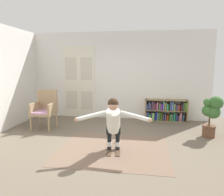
% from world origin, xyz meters
% --- Properties ---
extents(ground_plane, '(7.20, 7.20, 0.00)m').
position_xyz_m(ground_plane, '(0.00, 0.00, 0.00)').
color(ground_plane, '#695D4D').
extents(back_wall, '(6.00, 0.10, 2.90)m').
position_xyz_m(back_wall, '(0.00, 2.60, 1.45)').
color(back_wall, silver).
rests_on(back_wall, ground).
extents(double_door, '(1.22, 0.05, 2.45)m').
position_xyz_m(double_door, '(-1.39, 2.54, 1.23)').
color(double_door, silver).
rests_on(double_door, ground).
extents(rug, '(2.35, 1.95, 0.01)m').
position_xyz_m(rug, '(0.22, -0.18, 0.00)').
color(rug, brown).
rests_on(rug, ground).
extents(bookshelf, '(1.35, 0.30, 0.71)m').
position_xyz_m(bookshelf, '(1.54, 2.39, 0.33)').
color(bookshelf, olive).
rests_on(bookshelf, ground).
extents(wicker_chair, '(0.61, 0.61, 1.10)m').
position_xyz_m(wicker_chair, '(-1.96, 1.06, 0.58)').
color(wicker_chair, '#A08460').
rests_on(wicker_chair, ground).
extents(potted_plant, '(0.48, 0.35, 1.05)m').
position_xyz_m(potted_plant, '(2.53, 0.99, 0.62)').
color(potted_plant, brown).
rests_on(potted_plant, ground).
extents(skis_pair, '(0.36, 0.79, 0.07)m').
position_xyz_m(skis_pair, '(0.21, -0.15, 0.02)').
color(skis_pair, '#4B3625').
rests_on(skis_pair, rug).
extents(person_skier, '(1.47, 0.71, 1.11)m').
position_xyz_m(person_skier, '(0.24, -0.35, 0.70)').
color(person_skier, white).
rests_on(person_skier, skis_pair).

